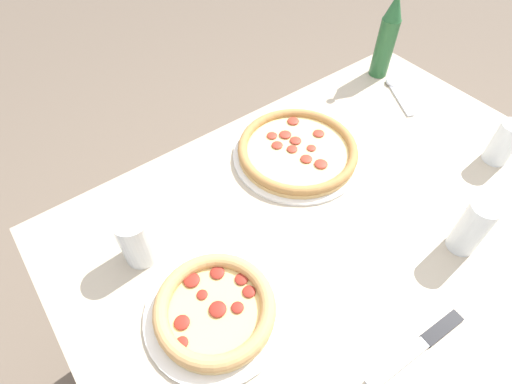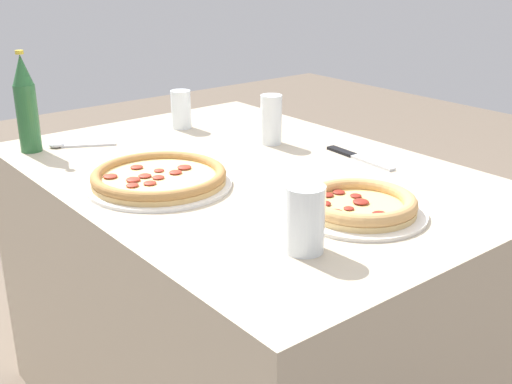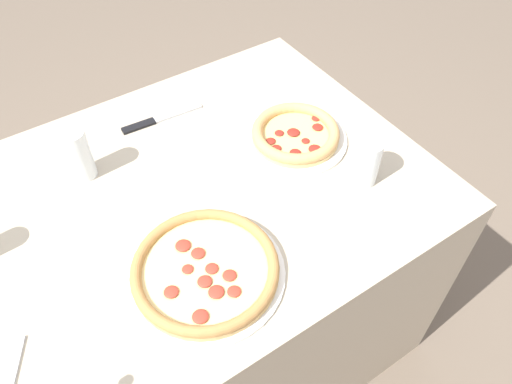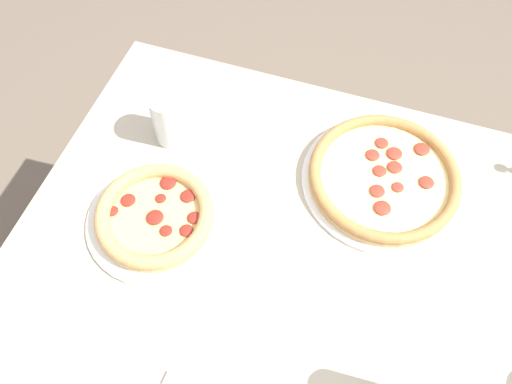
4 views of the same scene
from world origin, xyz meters
The scene contains 5 objects.
ground_plane centered at (0.00, 0.00, 0.00)m, with size 8.00×8.00×0.00m, color #6B5B4C.
table centered at (0.00, 0.00, 0.39)m, with size 1.27×0.90×0.77m.
pizza_pepperoni centered at (-0.37, 0.00, 0.79)m, with size 0.28×0.28×0.04m.
pizza_salami centered at (0.04, 0.23, 0.79)m, with size 0.34×0.34×0.04m.
glass_orange_juice centered at (-0.42, 0.20, 0.83)m, with size 0.07×0.07×0.13m.
Camera 4 is at (-0.04, -0.38, 1.67)m, focal length 35.00 mm.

